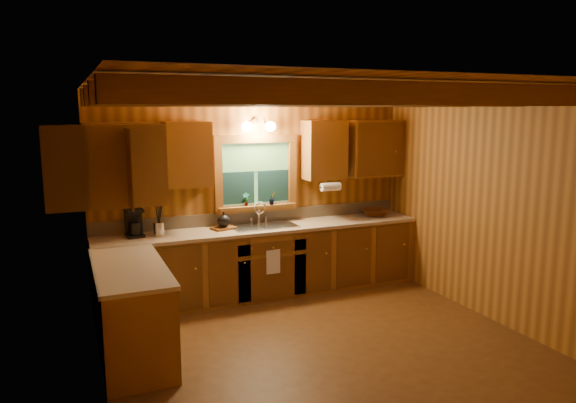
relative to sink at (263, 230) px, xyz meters
The scene contains 20 objects.
room 1.66m from the sink, 90.00° to the right, with size 4.20×4.20×4.20m.
ceiling_beams 2.29m from the sink, 90.00° to the right, with size 4.20×2.54×0.18m.
base_cabinets 0.73m from the sink, 147.14° to the right, with size 4.20×2.22×0.86m.
countertop 0.57m from the sink, 146.97° to the right, with size 4.20×2.24×0.04m.
backsplash 0.31m from the sink, 90.00° to the left, with size 4.20×0.02×0.16m, color tan.
dishwasher_panel 1.79m from the sink, 147.88° to the right, with size 0.02×0.60×0.80m, color white.
upper_cabinets 1.15m from the sink, 162.32° to the right, with size 4.19×1.77×0.78m.
window 0.72m from the sink, 90.00° to the left, with size 1.12×0.08×1.00m.
window_sill 0.34m from the sink, 90.00° to the left, with size 1.06×0.14×0.04m, color brown.
wall_sconce 1.32m from the sink, 90.00° to the left, with size 0.45×0.21×0.17m.
paper_towel_roll 1.06m from the sink, ahead, with size 0.11×0.11×0.27m, color white.
dish_towel 0.48m from the sink, 90.00° to the right, with size 0.18×0.01×0.30m, color white.
sink is the anchor object (origin of this frame).
coffee_maker 1.60m from the sink, behind, with size 0.19×0.24×0.34m.
utensil_crock 1.32m from the sink, behind, with size 0.13×0.13×0.36m.
cutting_board 0.52m from the sink, behind, with size 0.28×0.20×0.03m, color #5C3513.
teakettle 0.53m from the sink, behind, with size 0.15×0.15×0.20m.
wicker_basket 1.69m from the sink, ahead, with size 0.38×0.38×0.09m, color #48230C.
potted_plant_left 0.46m from the sink, 126.10° to the left, with size 0.09×0.06×0.17m, color #5C3513.
potted_plant_right 0.46m from the sink, 43.30° to the left, with size 0.10×0.08×0.17m, color #5C3513.
Camera 1 is at (-2.31, -4.63, 2.37)m, focal length 33.20 mm.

